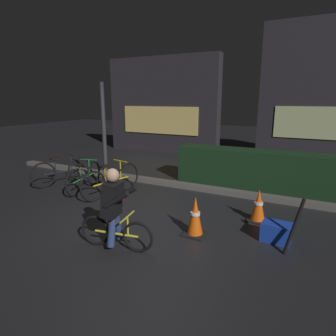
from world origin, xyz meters
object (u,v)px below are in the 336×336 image
(traffic_cone_far, at_px, (258,206))
(traffic_cone_near, at_px, (195,217))
(parked_bike_left_mid, at_px, (84,177))
(parked_bike_center_left, at_px, (112,181))
(blue_crate, at_px, (276,232))
(closed_umbrella, at_px, (294,226))
(street_post, at_px, (104,138))
(cyclist, at_px, (114,209))
(parked_bike_leftmost, at_px, (62,171))

(traffic_cone_far, bearing_deg, traffic_cone_near, -127.79)
(traffic_cone_far, bearing_deg, parked_bike_left_mid, -179.12)
(parked_bike_left_mid, height_order, parked_bike_center_left, parked_bike_center_left)
(traffic_cone_near, bearing_deg, parked_bike_left_mid, 163.44)
(traffic_cone_near, distance_m, blue_crate, 1.30)
(parked_bike_center_left, xyz_separation_m, closed_umbrella, (3.97, -0.83, 0.05))
(street_post, relative_size, blue_crate, 5.87)
(cyclist, bearing_deg, street_post, 121.92)
(traffic_cone_far, relative_size, cyclist, 0.49)
(parked_bike_center_left, bearing_deg, closed_umbrella, -90.20)
(traffic_cone_far, bearing_deg, parked_bike_center_left, -178.75)
(street_post, relative_size, traffic_cone_near, 3.87)
(parked_bike_leftmost, height_order, traffic_cone_near, parked_bike_leftmost)
(traffic_cone_near, bearing_deg, parked_bike_center_left, 158.43)
(street_post, height_order, parked_bike_leftmost, street_post)
(parked_bike_leftmost, relative_size, blue_crate, 3.65)
(street_post, relative_size, cyclist, 2.07)
(street_post, bearing_deg, parked_bike_left_mid, -144.58)
(street_post, relative_size, parked_bike_left_mid, 1.66)
(traffic_cone_near, height_order, cyclist, cyclist)
(parked_bike_leftmost, distance_m, closed_umbrella, 5.80)
(traffic_cone_far, bearing_deg, closed_umbrella, -53.69)
(traffic_cone_near, xyz_separation_m, cyclist, (-0.91, -0.94, 0.31))
(cyclist, height_order, closed_umbrella, cyclist)
(street_post, xyz_separation_m, parked_bike_left_mid, (-0.43, -0.31, -0.96))
(street_post, distance_m, parked_bike_left_mid, 1.10)
(blue_crate, bearing_deg, street_post, 167.70)
(parked_bike_leftmost, bearing_deg, blue_crate, -80.59)
(parked_bike_leftmost, bearing_deg, parked_bike_left_mid, -81.72)
(traffic_cone_far, bearing_deg, blue_crate, -58.25)
(parked_bike_leftmost, xyz_separation_m, traffic_cone_far, (5.05, -0.07, -0.06))
(blue_crate, distance_m, cyclist, 2.57)
(traffic_cone_far, relative_size, closed_umbrella, 0.71)
(street_post, height_order, parked_bike_left_mid, street_post)
(parked_bike_leftmost, xyz_separation_m, traffic_cone_near, (4.23, -1.13, -0.03))
(traffic_cone_far, xyz_separation_m, cyclist, (-1.73, -2.00, 0.34))
(parked_bike_center_left, bearing_deg, traffic_cone_near, -99.92)
(traffic_cone_far, relative_size, blue_crate, 1.38)
(traffic_cone_near, xyz_separation_m, traffic_cone_far, (0.82, 1.06, -0.03))
(traffic_cone_far, distance_m, closed_umbrella, 1.13)
(traffic_cone_far, height_order, cyclist, cyclist)
(cyclist, distance_m, closed_umbrella, 2.64)
(parked_bike_left_mid, bearing_deg, parked_bike_center_left, -103.39)
(parked_bike_left_mid, height_order, traffic_cone_near, parked_bike_left_mid)
(parked_bike_center_left, bearing_deg, parked_bike_leftmost, 96.86)
(traffic_cone_near, distance_m, closed_umbrella, 1.49)
(parked_bike_leftmost, relative_size, parked_bike_center_left, 0.95)
(parked_bike_left_mid, distance_m, cyclist, 3.12)
(traffic_cone_far, xyz_separation_m, closed_umbrella, (0.67, -0.91, 0.11))
(blue_crate, bearing_deg, traffic_cone_far, 121.75)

